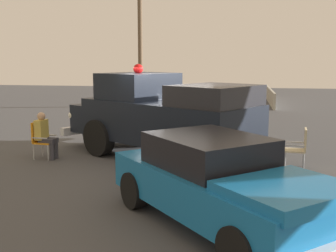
{
  "coord_description": "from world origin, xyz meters",
  "views": [
    {
      "loc": [
        -10.99,
        -2.01,
        2.72
      ],
      "look_at": [
        -0.02,
        -0.08,
        0.93
      ],
      "focal_mm": 44.48,
      "sensor_mm": 36.0,
      "label": 1
    }
  ],
  "objects": [
    {
      "name": "spectator_seated",
      "position": [
        -0.52,
        3.26,
        0.7
      ],
      "size": [
        0.42,
        0.57,
        1.29
      ],
      "color": "#383842",
      "rests_on": "ground"
    },
    {
      "name": "utility_pole",
      "position": [
        12.44,
        3.71,
        3.63
      ],
      "size": [
        0.26,
        1.7,
        6.98
      ],
      "color": "brown",
      "rests_on": "ground"
    },
    {
      "name": "classic_hot_rod",
      "position": [
        -4.42,
        -1.73,
        0.75
      ],
      "size": [
        4.49,
        4.27,
        1.46
      ],
      "color": "black",
      "rests_on": "ground"
    },
    {
      "name": "ground_plane",
      "position": [
        0.0,
        0.0,
        0.0
      ],
      "size": [
        60.0,
        60.0,
        0.0
      ],
      "primitive_type": "plane",
      "color": "#424244"
    },
    {
      "name": "vintage_fire_truck",
      "position": [
        0.11,
        0.11,
        1.2
      ],
      "size": [
        5.02,
        6.19,
        2.59
      ],
      "color": "black",
      "rests_on": "ground"
    },
    {
      "name": "lawn_chair_near_truck",
      "position": [
        -0.51,
        3.39,
        0.59
      ],
      "size": [
        0.55,
        0.54,
        1.02
      ],
      "color": "#B7BABF",
      "rests_on": "ground"
    },
    {
      "name": "lawn_chair_by_car",
      "position": [
        -0.39,
        -3.51,
        0.59
      ],
      "size": [
        0.56,
        0.55,
        1.02
      ],
      "color": "#B7BABF",
      "rests_on": "ground"
    },
    {
      "name": "background_fence",
      "position": [
        16.29,
        -3.81,
        0.45
      ],
      "size": [
        8.79,
        0.12,
        0.9
      ],
      "color": "#A8A393",
      "rests_on": "ground"
    }
  ]
}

